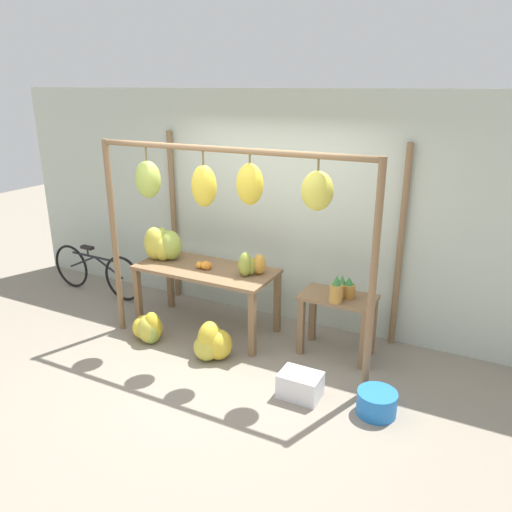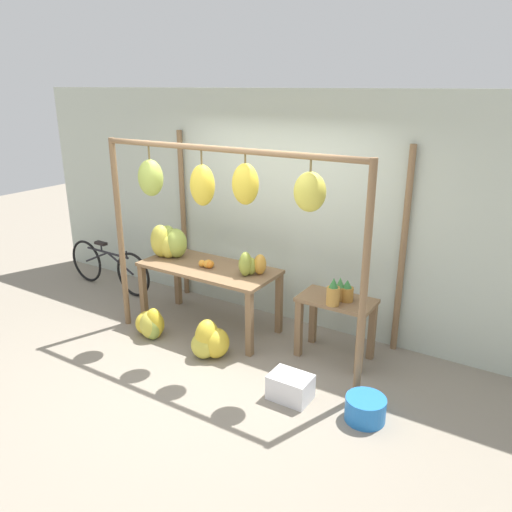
# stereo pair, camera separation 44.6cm
# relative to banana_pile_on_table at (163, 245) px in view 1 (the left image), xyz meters

# --- Properties ---
(ground_plane) EXTENTS (20.00, 20.00, 0.00)m
(ground_plane) POSITION_rel_banana_pile_on_table_xyz_m (1.20, -0.86, -0.98)
(ground_plane) COLOR gray
(shop_wall_back) EXTENTS (8.00, 0.08, 2.80)m
(shop_wall_back) POSITION_rel_banana_pile_on_table_xyz_m (1.20, 0.74, 0.42)
(shop_wall_back) COLOR #B7C1B2
(shop_wall_back) RESTS_ON ground_plane
(stall_awning) EXTENTS (3.09, 1.31, 2.28)m
(stall_awning) POSITION_rel_banana_pile_on_table_xyz_m (1.19, -0.34, 0.74)
(stall_awning) COLOR brown
(stall_awning) RESTS_ON ground_plane
(display_table_main) EXTENTS (1.67, 0.75, 0.79)m
(display_table_main) POSITION_rel_banana_pile_on_table_xyz_m (0.62, -0.03, -0.29)
(display_table_main) COLOR brown
(display_table_main) RESTS_ON ground_plane
(display_table_side) EXTENTS (0.80, 0.46, 0.69)m
(display_table_side) POSITION_rel_banana_pile_on_table_xyz_m (2.21, 0.12, -0.47)
(display_table_side) COLOR brown
(display_table_side) RESTS_ON ground_plane
(banana_pile_on_table) EXTENTS (0.52, 0.43, 0.41)m
(banana_pile_on_table) POSITION_rel_banana_pile_on_table_xyz_m (0.00, 0.00, 0.00)
(banana_pile_on_table) COLOR #9EB247
(banana_pile_on_table) RESTS_ON display_table_main
(orange_pile) EXTENTS (0.19, 0.12, 0.09)m
(orange_pile) POSITION_rel_banana_pile_on_table_xyz_m (0.64, -0.07, -0.14)
(orange_pile) COLOR orange
(orange_pile) RESTS_ON display_table_main
(pineapple_cluster) EXTENTS (0.22, 0.31, 0.29)m
(pineapple_cluster) POSITION_rel_banana_pile_on_table_xyz_m (2.26, 0.05, -0.17)
(pineapple_cluster) COLOR #A3702D
(pineapple_cluster) RESTS_ON display_table_side
(banana_pile_ground_left) EXTENTS (0.46, 0.42, 0.38)m
(banana_pile_ground_left) POSITION_rel_banana_pile_on_table_xyz_m (0.19, -0.61, -0.82)
(banana_pile_ground_left) COLOR yellow
(banana_pile_ground_left) RESTS_ON ground_plane
(banana_pile_ground_right) EXTENTS (0.45, 0.42, 0.44)m
(banana_pile_ground_right) POSITION_rel_banana_pile_on_table_xyz_m (1.05, -0.61, -0.79)
(banana_pile_ground_right) COLOR gold
(banana_pile_ground_right) RESTS_ON ground_plane
(fruit_crate_white) EXTENTS (0.39, 0.28, 0.25)m
(fruit_crate_white) POSITION_rel_banana_pile_on_table_xyz_m (2.17, -0.82, -0.85)
(fruit_crate_white) COLOR silver
(fruit_crate_white) RESTS_ON ground_plane
(blue_bucket) EXTENTS (0.36, 0.36, 0.22)m
(blue_bucket) POSITION_rel_banana_pile_on_table_xyz_m (2.89, -0.75, -0.87)
(blue_bucket) COLOR blue
(blue_bucket) RESTS_ON ground_plane
(parked_bicycle) EXTENTS (1.65, 0.10, 0.69)m
(parked_bicycle) POSITION_rel_banana_pile_on_table_xyz_m (-1.37, 0.18, -0.64)
(parked_bicycle) COLOR black
(parked_bicycle) RESTS_ON ground_plane
(papaya_pile) EXTENTS (0.33, 0.32, 0.29)m
(papaya_pile) POSITION_rel_banana_pile_on_table_xyz_m (1.20, -0.00, -0.06)
(papaya_pile) COLOR #93A33D
(papaya_pile) RESTS_ON display_table_main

